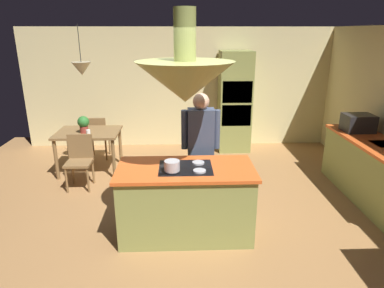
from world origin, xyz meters
The scene contains 15 objects.
ground centered at (0.00, 0.00, 0.00)m, with size 8.16×8.16×0.00m, color #9E7042.
wall_back centered at (0.00, 3.45, 1.27)m, with size 6.80×0.10×2.55m, color beige.
kitchen_island centered at (0.00, -0.20, 0.46)m, with size 1.66×0.83×0.92m.
counter_run_right centered at (2.84, 0.60, 0.46)m, with size 0.73×2.22×0.90m.
oven_tower centered at (1.10, 3.04, 1.04)m, with size 0.66×0.62×2.09m.
dining_table centered at (-1.70, 1.90, 0.66)m, with size 1.10×0.83×0.76m.
person_at_island centered at (0.22, 0.48, 0.97)m, with size 0.53×0.22×1.68m.
range_hood centered at (0.00, -0.20, 1.95)m, with size 1.10×1.10×1.00m.
pendant_light_over_table centered at (-1.70, 1.90, 1.86)m, with size 0.32×0.32×0.82m.
chair_facing_island centered at (-1.70, 1.26, 0.50)m, with size 0.40×0.40×0.87m.
chair_by_back_wall centered at (-1.70, 2.54, 0.50)m, with size 0.40×0.40×0.87m.
potted_plant_on_table centered at (-1.74, 1.82, 0.93)m, with size 0.20×0.20×0.30m.
cup_on_table centered at (-1.64, 1.69, 0.81)m, with size 0.07×0.07×0.09m, color white.
microwave_on_counter centered at (2.84, 1.26, 1.04)m, with size 0.46×0.36×0.28m, color #232326.
cooking_pot_on_cooktop centered at (-0.16, -0.33, 0.98)m, with size 0.18×0.18×0.12m, color #B2B2B7.
Camera 1 is at (-0.07, -3.99, 2.46)m, focal length 31.83 mm.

